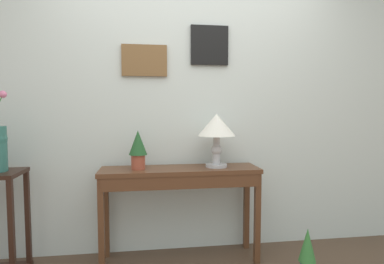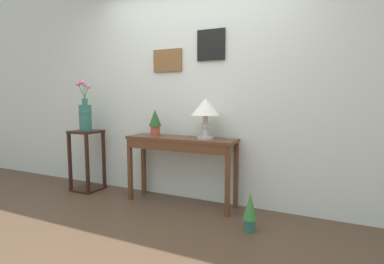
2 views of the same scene
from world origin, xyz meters
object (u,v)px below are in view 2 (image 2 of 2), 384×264
Objects in this scene: pedestal_stand_left at (87,160)px; flower_vase_tall at (85,114)px; table_lamp at (205,110)px; potted_plant_on_console at (155,121)px; console_table at (180,148)px; potted_plant_floor at (250,210)px.

flower_vase_tall reaches higher than pedestal_stand_left.
table_lamp is 0.65m from potted_plant_on_console.
console_table is 3.53× the size of potted_plant_floor.
potted_plant_floor is (0.61, -0.38, -0.89)m from table_lamp.
pedestal_stand_left is 1.23× the size of flower_vase_tall.
console_table is at bearing -2.78° from potted_plant_on_console.
potted_plant_on_console reaches higher than pedestal_stand_left.
flower_vase_tall reaches higher than potted_plant_floor.
potted_plant_on_console is at bearing 3.66° from pedestal_stand_left.
table_lamp is 1.21× the size of potted_plant_floor.
table_lamp is at bearing 147.86° from potted_plant_floor.
pedestal_stand_left is at bearing -177.54° from table_lamp.
table_lamp reaches higher than potted_plant_on_console.
potted_plant_on_console is (-0.34, 0.02, 0.29)m from console_table.
potted_plant_on_console is 1.03m from flower_vase_tall.
pedestal_stand_left reaches higher than potted_plant_floor.
flower_vase_tall is at bearing -177.51° from table_lamp.
pedestal_stand_left is at bearing 74.83° from flower_vase_tall.
potted_plant_on_console is at bearing 163.15° from potted_plant_floor.
console_table is at bearing 2.07° from pedestal_stand_left.
flower_vase_tall is at bearing -105.17° from pedestal_stand_left.
flower_vase_tall reaches higher than potted_plant_on_console.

